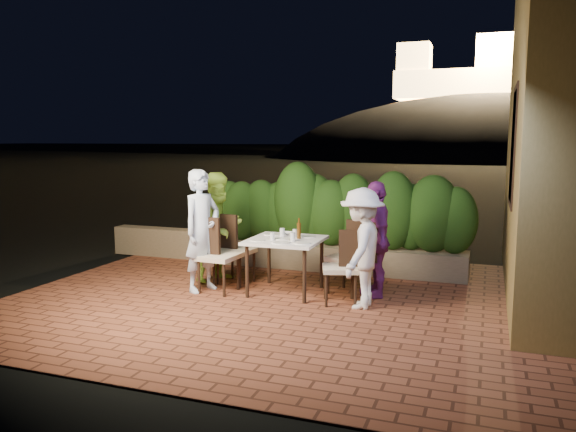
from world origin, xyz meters
The scene contains 31 objects.
ground centered at (0.00, 0.00, -0.02)m, with size 400.00×400.00×0.00m, color black.
terrace_floor centered at (0.00, 0.50, -0.07)m, with size 7.00×6.00×0.15m, color brown.
window_pane centered at (2.82, 1.50, 2.00)m, with size 0.08×1.00×1.40m, color black.
window_frame centered at (2.81, 1.50, 2.00)m, with size 0.06×1.15×1.55m, color black.
planter centered at (0.20, 2.30, 0.20)m, with size 4.20×0.55×0.40m, color #726349.
hedge centered at (0.20, 2.30, 0.95)m, with size 4.00×0.70×1.10m, color #1A390F, non-canonical shape.
parapet centered at (-2.80, 2.30, 0.25)m, with size 2.20×0.30×0.50m, color #726349.
hill centered at (2.00, 60.00, -4.00)m, with size 52.00×40.00×22.00m, color black.
fortress centered at (2.00, 60.00, 10.50)m, with size 26.00×8.00×8.00m, color #FFCC7A, non-canonical shape.
dining_table centered at (-0.05, 0.75, 0.38)m, with size 0.97×0.97×0.75m, color white, non-canonical shape.
plate_nw centered at (-0.36, 0.50, 0.76)m, with size 0.20×0.20×0.01m, color white.
plate_sw centered at (-0.34, 1.00, 0.76)m, with size 0.24×0.24×0.01m, color white.
plate_ne centered at (0.27, 0.51, 0.76)m, with size 0.22×0.22×0.01m, color white.
plate_se centered at (0.19, 0.99, 0.76)m, with size 0.21×0.21×0.01m, color white.
plate_centre centered at (-0.07, 0.71, 0.76)m, with size 0.24×0.24×0.01m, color white.
plate_front centered at (-0.01, 0.43, 0.76)m, with size 0.25×0.25×0.01m, color white.
glass_nw centered at (-0.18, 0.60, 0.80)m, with size 0.06×0.06×0.11m, color silver.
glass_sw centered at (-0.15, 0.90, 0.81)m, with size 0.07×0.07×0.12m, color silver.
glass_ne centered at (0.10, 0.62, 0.81)m, with size 0.07×0.07×0.12m, color silver.
glass_se centered at (0.04, 0.88, 0.81)m, with size 0.07×0.07×0.12m, color silver.
beer_bottle centered at (0.12, 0.83, 0.89)m, with size 0.05×0.05×0.28m, color #4B2D0C, non-canonical shape.
bowl centered at (-0.13, 1.06, 0.77)m, with size 0.17×0.17×0.04m, color white.
chair_left_front centered at (-0.93, 0.47, 0.52)m, with size 0.48×0.48×1.03m, color black, non-canonical shape.
chair_left_back centered at (-0.91, 0.98, 0.50)m, with size 0.47×0.47×1.01m, color black, non-canonical shape.
chair_right_front centered at (0.78, 0.52, 0.48)m, with size 0.44×0.44×0.95m, color black, non-canonical shape.
chair_right_back centered at (0.76, 1.01, 0.51)m, with size 0.47×0.47×1.02m, color black, non-canonical shape.
diner_blue centered at (-1.17, 0.47, 0.84)m, with size 0.62×0.40×1.69m, color silver.
diner_green centered at (-1.19, 1.04, 0.81)m, with size 0.78×0.61×1.61m, color #A3D743.
diner_white centered at (1.07, 0.45, 0.75)m, with size 0.97×0.56×1.50m, color white.
diner_purple centered at (1.13, 1.01, 0.77)m, with size 0.91×0.38×1.55m, color #7A287A.
parapet_lamp centered at (-2.18, 2.30, 0.57)m, with size 0.10×0.10×0.14m, color orange.
Camera 1 is at (2.53, -6.30, 2.10)m, focal length 35.00 mm.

